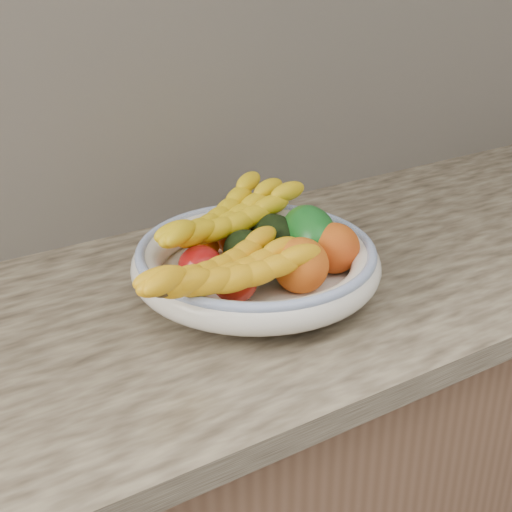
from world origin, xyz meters
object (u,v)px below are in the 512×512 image
object	(u,v)px
fruit_bowl	(256,263)
green_mango	(309,234)
banana_bunch_front	(225,277)
banana_bunch_back	(226,224)

from	to	relation	value
fruit_bowl	green_mango	world-z (taller)	green_mango
banana_bunch_front	green_mango	bearing A→B (deg)	8.26
fruit_bowl	green_mango	bearing A→B (deg)	-2.05
banana_bunch_back	fruit_bowl	bearing A→B (deg)	-106.96
fruit_bowl	banana_bunch_front	xyz separation A→B (m)	(-0.10, -0.07, 0.03)
banana_bunch_front	banana_bunch_back	bearing A→B (deg)	48.29
fruit_bowl	green_mango	xyz separation A→B (m)	(0.10, -0.00, 0.03)
fruit_bowl	banana_bunch_front	bearing A→B (deg)	-142.69
fruit_bowl	green_mango	distance (m)	0.10
banana_bunch_back	banana_bunch_front	xyz separation A→B (m)	(-0.09, -0.15, -0.01)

